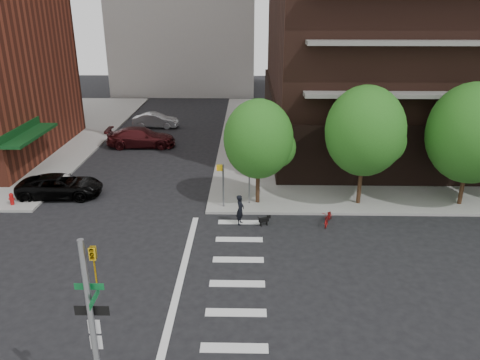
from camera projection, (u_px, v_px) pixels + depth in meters
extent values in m
plane|color=black|center=(168.00, 283.00, 20.21)|extent=(120.00, 120.00, 0.00)
cube|color=gray|center=(440.00, 137.00, 41.73)|extent=(39.00, 33.00, 0.15)
cube|color=silver|center=(234.00, 348.00, 16.42)|extent=(2.40, 0.50, 0.01)
cube|color=silver|center=(236.00, 313.00, 18.28)|extent=(2.40, 0.50, 0.01)
cube|color=silver|center=(237.00, 284.00, 20.15)|extent=(2.40, 0.50, 0.01)
cube|color=silver|center=(238.00, 260.00, 22.02)|extent=(2.40, 0.50, 0.01)
cube|color=silver|center=(239.00, 240.00, 23.88)|extent=(2.40, 0.50, 0.01)
cube|color=silver|center=(240.00, 222.00, 25.75)|extent=(2.40, 0.50, 0.01)
cube|color=silver|center=(179.00, 283.00, 20.20)|extent=(0.30, 13.00, 0.01)
cube|color=black|center=(413.00, 112.00, 41.50)|extent=(25.50, 25.50, 4.00)
cube|color=#0C3814|center=(30.00, 135.00, 31.50)|extent=(1.40, 6.00, 0.20)
cylinder|color=#301E11|center=(258.00, 184.00, 27.60)|extent=(0.24, 0.24, 2.30)
sphere|color=#235B19|center=(258.00, 139.00, 26.62)|extent=(4.00, 4.00, 4.00)
cylinder|color=#301E11|center=(360.00, 182.00, 27.43)|extent=(0.24, 0.24, 2.60)
sphere|color=#235B19|center=(365.00, 131.00, 26.32)|extent=(4.50, 4.50, 4.50)
cylinder|color=#301E11|center=(462.00, 185.00, 27.38)|extent=(0.24, 0.24, 2.30)
sphere|color=#235B19|center=(472.00, 133.00, 26.25)|extent=(5.00, 5.00, 5.00)
cylinder|color=slate|center=(94.00, 342.00, 12.09)|extent=(0.16, 0.16, 6.00)
imported|color=gold|center=(94.00, 265.00, 11.26)|extent=(0.16, 0.20, 1.00)
cube|color=#0A5926|center=(89.00, 287.00, 11.66)|extent=(0.75, 0.02, 0.18)
cube|color=#0A5926|center=(94.00, 299.00, 11.60)|extent=(0.02, 0.75, 0.18)
cube|color=black|center=(92.00, 311.00, 11.88)|extent=(0.90, 0.02, 0.28)
cube|color=silver|center=(94.00, 327.00, 12.06)|extent=(0.32, 0.02, 0.42)
cube|color=silver|center=(96.00, 342.00, 12.24)|extent=(0.32, 0.02, 0.42)
cylinder|color=slate|center=(223.00, 186.00, 26.93)|extent=(0.10, 0.10, 2.60)
cube|color=gold|center=(220.00, 168.00, 26.54)|extent=(0.32, 0.25, 0.32)
cylinder|color=slate|center=(249.00, 186.00, 27.44)|extent=(0.08, 0.08, 2.20)
cube|color=gold|center=(249.00, 172.00, 26.98)|extent=(0.64, 0.02, 0.64)
cylinder|color=#A50C0C|center=(12.00, 200.00, 27.53)|extent=(0.22, 0.22, 0.60)
sphere|color=#A50C0C|center=(11.00, 195.00, 27.41)|extent=(0.24, 0.24, 0.24)
imported|color=black|center=(60.00, 186.00, 28.91)|extent=(2.68, 5.21, 1.41)
imported|color=#451316|center=(141.00, 137.00, 38.79)|extent=(2.53, 5.70, 1.63)
imported|color=#AEB2B6|center=(156.00, 120.00, 44.76)|extent=(1.72, 4.32, 1.40)
imported|color=maroon|center=(328.00, 217.00, 25.38)|extent=(1.02, 1.64, 0.81)
imported|color=black|center=(240.00, 210.00, 25.28)|extent=(0.70, 0.54, 1.69)
cube|color=black|center=(264.00, 220.00, 25.27)|extent=(0.57, 0.38, 0.22)
cube|color=black|center=(269.00, 217.00, 25.33)|extent=(0.20, 0.18, 0.16)
cylinder|color=black|center=(267.00, 223.00, 25.40)|extent=(0.06, 0.06, 0.24)
cylinder|color=black|center=(261.00, 224.00, 25.30)|extent=(0.06, 0.06, 0.24)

